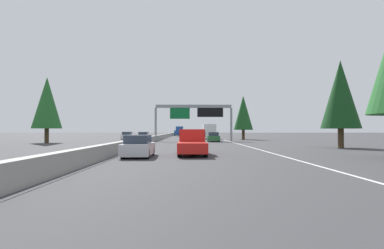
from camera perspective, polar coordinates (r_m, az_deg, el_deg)
The scene contains 18 objects.
ground_plane at distance 62.31m, azimuth -5.26°, elevation -2.62°, with size 320.00×320.00×0.00m, color #38383A.
median_barrier at distance 82.27m, azimuth -4.34°, elevation -1.90°, with size 180.00×0.56×0.90m, color gray.
shoulder_stripe_right at distance 72.40m, azimuth 4.52°, elevation -2.38°, with size 160.00×0.16×0.01m, color silver.
shoulder_stripe_median at distance 72.26m, azimuth -4.42°, elevation -2.38°, with size 160.00×0.16×0.01m, color silver.
sign_gantry_overhead at distance 53.44m, azimuth 0.46°, elevation 2.16°, with size 0.50×12.68×5.92m.
sedan_near_center at distance 22.39m, azimuth -9.28°, elevation -3.83°, with size 4.40×1.80×1.47m.
pickup_distant_a at distance 24.02m, azimuth 0.02°, elevation -3.09°, with size 5.60×2.00×1.86m.
box_truck_mid_left at distance 66.99m, azimuth 2.93°, elevation -1.13°, with size 8.50×2.40×2.95m.
sedan_mid_center at distance 111.95m, azimuth -2.22°, elevation -1.53°, with size 4.40×1.80×1.47m.
sedan_distant_b at distance 51.75m, azimuth -0.12°, elevation -2.20°, with size 4.40×1.80×1.47m.
minivan_far_right at distance 101.65m, azimuth -2.51°, elevation -1.44°, with size 5.00×1.95×1.69m.
bus_far_center at distance 124.34m, azimuth -2.16°, elevation -1.00°, with size 11.50×2.55×3.10m.
sedan_mid_right at distance 52.03m, azimuth 3.70°, elevation -2.20°, with size 4.40×1.80×1.47m.
oncoming_near at distance 58.60m, azimuth -8.38°, elevation -2.05°, with size 4.40×1.80×1.47m.
oncoming_far at distance 63.71m, azimuth -11.16°, elevation -1.95°, with size 4.40×1.80×1.47m.
conifer_right_near at distance 36.58m, azimuth 24.38°, elevation 4.76°, with size 3.91×3.91×8.89m.
conifer_right_mid at distance 63.16m, azimuth 8.89°, elevation 2.00°, with size 3.67×3.67×8.34m.
conifer_left_near at distance 50.02m, azimuth -23.88°, elevation 3.46°, with size 4.05×4.05×9.20m.
Camera 1 is at (-2.08, -5.03, 1.81)m, focal length 30.72 mm.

